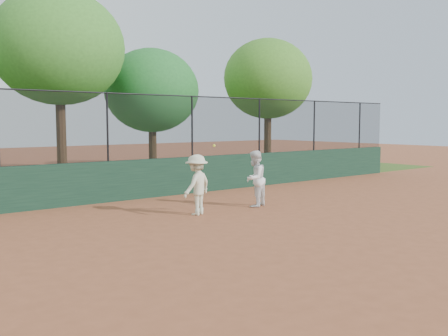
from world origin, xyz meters
TOP-DOWN VIEW (x-y plane):
  - ground at (0.00, 0.00)m, footprint 80.00×80.00m
  - back_wall at (0.00, 6.00)m, footprint 26.00×0.20m
  - grass_strip at (0.00, 12.00)m, footprint 36.00×12.00m
  - player_second at (2.30, 2.72)m, footprint 0.92×0.84m
  - player_main at (0.33, 2.72)m, footprint 1.13×0.89m
  - fence_assembly at (-0.03, 6.00)m, footprint 26.00×0.06m
  - tree_2 at (-0.01, 10.95)m, footprint 4.92×4.47m
  - tree_3 at (4.59, 12.08)m, footprint 4.31×3.92m
  - tree_4 at (10.07, 10.35)m, footprint 4.49×4.08m

SIDE VIEW (x-z plane):
  - ground at x=0.00m, z-range 0.00..0.00m
  - grass_strip at x=0.00m, z-range 0.00..0.01m
  - back_wall at x=0.00m, z-range 0.00..1.20m
  - player_main at x=0.33m, z-range -0.13..1.66m
  - player_second at x=2.30m, z-range 0.00..1.55m
  - fence_assembly at x=-0.03m, z-range 1.24..3.24m
  - tree_3 at x=4.59m, z-range 0.93..6.53m
  - tree_4 at x=10.07m, z-range 1.23..7.60m
  - tree_2 at x=-0.01m, z-range 1.47..8.67m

